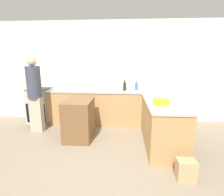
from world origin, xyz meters
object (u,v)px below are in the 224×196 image
object	(u,v)px
person_by_range	(35,92)
paper_bag	(186,170)
vinegar_bottle_clear	(131,88)
mixing_bowl	(161,102)
hot_sauce_bottle	(125,86)
wine_bottle_dark	(124,87)
range_oven	(41,105)
water_bottle_blue	(136,86)
island_table	(79,119)

from	to	relation	value
person_by_range	paper_bag	distance (m)	3.45
vinegar_bottle_clear	paper_bag	xyz separation A→B (m)	(0.74, -2.15, -0.84)
mixing_bowl	vinegar_bottle_clear	size ratio (longest dim) A/B	1.41
hot_sauce_bottle	wine_bottle_dark	bearing A→B (deg)	-92.26
range_oven	paper_bag	world-z (taller)	range_oven
water_bottle_blue	person_by_range	xyz separation A→B (m)	(-2.39, -0.76, -0.04)
mixing_bowl	wine_bottle_dark	xyz separation A→B (m)	(-0.66, 1.36, 0.05)
mixing_bowl	water_bottle_blue	xyz separation A→B (m)	(-0.35, 1.48, 0.04)
range_oven	vinegar_bottle_clear	size ratio (longest dim) A/B	4.45
hot_sauce_bottle	person_by_range	xyz separation A→B (m)	(-2.08, -0.80, -0.05)
hot_sauce_bottle	person_by_range	bearing A→B (deg)	-159.02
paper_bag	vinegar_bottle_clear	bearing A→B (deg)	108.93
person_by_range	wine_bottle_dark	bearing A→B (deg)	17.27
hot_sauce_bottle	paper_bag	distance (m)	2.65
island_table	paper_bag	xyz separation A→B (m)	(1.88, -1.24, -0.27)
mixing_bowl	paper_bag	xyz separation A→B (m)	(0.24, -0.82, -0.81)
vinegar_bottle_clear	person_by_range	distance (m)	2.33
water_bottle_blue	person_by_range	world-z (taller)	person_by_range
range_oven	water_bottle_blue	size ratio (longest dim) A/B	3.76
wine_bottle_dark	water_bottle_blue	bearing A→B (deg)	20.10
hot_sauce_bottle	water_bottle_blue	size ratio (longest dim) A/B	1.08
island_table	hot_sauce_bottle	xyz separation A→B (m)	(0.98, 1.10, 0.58)
range_oven	vinegar_bottle_clear	xyz separation A→B (m)	(2.48, -0.06, 0.53)
wine_bottle_dark	paper_bag	distance (m)	2.52
hot_sauce_bottle	water_bottle_blue	xyz separation A→B (m)	(0.31, -0.04, -0.01)
island_table	paper_bag	size ratio (longest dim) A/B	2.80
range_oven	island_table	bearing A→B (deg)	-36.14
mixing_bowl	person_by_range	distance (m)	2.83
range_oven	island_table	xyz separation A→B (m)	(1.33, -0.97, -0.03)
mixing_bowl	paper_bag	world-z (taller)	mixing_bowl
wine_bottle_dark	water_bottle_blue	xyz separation A→B (m)	(0.31, 0.11, -0.01)
hot_sauce_bottle	vinegar_bottle_clear	distance (m)	0.24
range_oven	person_by_range	size ratio (longest dim) A/B	0.52
wine_bottle_dark	water_bottle_blue	distance (m)	0.33
range_oven	island_table	world-z (taller)	range_oven
person_by_range	paper_bag	world-z (taller)	person_by_range
island_table	range_oven	bearing A→B (deg)	143.86
paper_bag	water_bottle_blue	bearing A→B (deg)	104.48
hot_sauce_bottle	water_bottle_blue	distance (m)	0.31
island_table	hot_sauce_bottle	world-z (taller)	hot_sauce_bottle
island_table	person_by_range	xyz separation A→B (m)	(-1.10, 0.30, 0.53)
range_oven	water_bottle_blue	xyz separation A→B (m)	(2.62, 0.09, 0.55)
island_table	wine_bottle_dark	xyz separation A→B (m)	(0.97, 0.95, 0.58)
range_oven	water_bottle_blue	bearing A→B (deg)	1.86
wine_bottle_dark	island_table	bearing A→B (deg)	-135.85
mixing_bowl	wine_bottle_dark	size ratio (longest dim) A/B	1.12
mixing_bowl	island_table	bearing A→B (deg)	165.67
mixing_bowl	vinegar_bottle_clear	world-z (taller)	vinegar_bottle_clear
mixing_bowl	water_bottle_blue	world-z (taller)	water_bottle_blue
mixing_bowl	paper_bag	distance (m)	1.18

